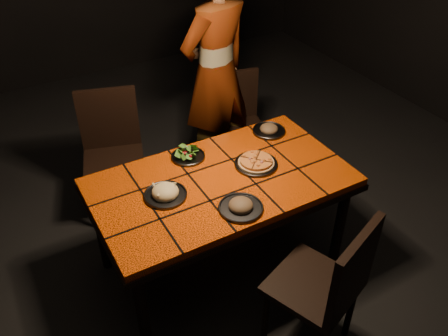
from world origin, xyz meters
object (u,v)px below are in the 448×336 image
chair_far_right (238,117)px  diner (216,74)px  plate_pizza (256,163)px  plate_pasta (165,193)px  dining_table (221,189)px  chair_near (330,284)px  chair_far_left (112,146)px

chair_far_right → diner: (-0.19, 0.04, 0.43)m
plate_pizza → plate_pasta: size_ratio=1.28×
diner → plate_pizza: size_ratio=5.64×
dining_table → chair_near: 0.89m
chair_far_left → chair_far_right: bearing=15.5°
diner → plate_pizza: bearing=59.8°
chair_far_right → plate_pasta: 1.43m
dining_table → chair_far_left: 1.06m
chair_near → dining_table: bearing=-99.7°
chair_near → plate_pizza: (0.09, 0.89, 0.20)m
chair_near → diner: bearing=-121.1°
plate_pizza → chair_near: bearing=-96.0°
chair_far_right → plate_pizza: 1.05m
chair_near → chair_far_right: (0.52, 1.81, -0.05)m
chair_near → chair_far_left: bearing=-93.7°
plate_pizza → chair_far_left: bearing=124.9°
plate_pasta → chair_near: bearing=-58.5°
chair_near → chair_far_left: (-0.58, 1.85, 0.00)m
diner → chair_far_right: bearing=150.6°
chair_far_left → plate_pasta: bearing=-70.9°
chair_far_left → chair_far_right: (1.10, -0.03, -0.05)m
dining_table → diner: diner is taller
plate_pizza → plate_pasta: bearing=179.7°
diner → plate_pizza: diner is taller
plate_pizza → plate_pasta: plate_pasta is taller
dining_table → chair_far_right: 1.18m
chair_far_left → diner: (0.91, 0.01, 0.38)m
chair_near → plate_pasta: bearing=-79.5°
diner → dining_table: bearing=46.5°
chair_near → diner: (0.33, 1.86, 0.38)m
chair_far_right → diner: size_ratio=0.47×
chair_far_right → plate_pasta: size_ratio=3.42×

